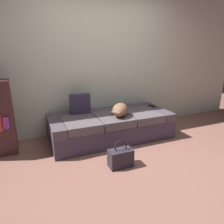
% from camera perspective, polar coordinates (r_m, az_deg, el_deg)
% --- Properties ---
extents(ground_plane, '(10.00, 10.00, 0.00)m').
position_cam_1_polar(ground_plane, '(2.87, 8.69, -15.43)').
color(ground_plane, '#996354').
extents(back_wall, '(6.40, 0.10, 2.80)m').
position_cam_1_polar(back_wall, '(3.94, -3.53, 15.21)').
color(back_wall, silver).
rests_on(back_wall, ground).
extents(couch, '(2.07, 0.89, 0.44)m').
position_cam_1_polar(couch, '(3.67, -0.31, -3.84)').
color(couch, '#463A4F').
rests_on(couch, ground).
extents(dog_tan, '(0.44, 0.56, 0.20)m').
position_cam_1_polar(dog_tan, '(3.52, 2.28, 0.82)').
color(dog_tan, '#8A6245').
rests_on(dog_tan, couch).
extents(tv_remote, '(0.07, 0.16, 0.02)m').
position_cam_1_polar(tv_remote, '(4.12, 10.72, 1.67)').
color(tv_remote, black).
rests_on(tv_remote, couch).
extents(throw_pillow, '(0.35, 0.15, 0.34)m').
position_cam_1_polar(throw_pillow, '(3.63, -8.66, 2.23)').
color(throw_pillow, '#3C304C').
rests_on(throw_pillow, couch).
extents(handbag, '(0.32, 0.18, 0.38)m').
position_cam_1_polar(handbag, '(2.87, 2.34, -12.24)').
color(handbag, '#312B37').
rests_on(handbag, ground).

